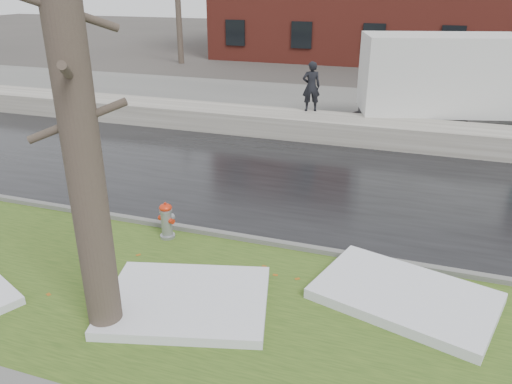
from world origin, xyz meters
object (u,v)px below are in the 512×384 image
(box_truck, at_px, (470,82))
(worker, at_px, (311,86))
(fire_hydrant, at_px, (167,219))
(tree, at_px, (78,126))

(box_truck, bearing_deg, worker, -175.97)
(box_truck, bearing_deg, fire_hydrant, -135.21)
(fire_hydrant, distance_m, box_truck, 12.16)
(fire_hydrant, relative_size, tree, 0.12)
(fire_hydrant, xyz_separation_m, box_truck, (6.04, 10.48, 1.28))
(box_truck, distance_m, worker, 5.40)
(tree, height_order, worker, tree)
(box_truck, xyz_separation_m, worker, (-5.09, -1.78, -0.15))
(fire_hydrant, bearing_deg, worker, 98.13)
(fire_hydrant, height_order, box_truck, box_truck)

